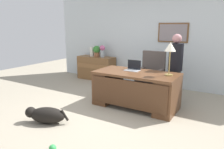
# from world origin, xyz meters

# --- Properties ---
(ground_plane) EXTENTS (12.00, 12.00, 0.00)m
(ground_plane) POSITION_xyz_m (0.00, 0.00, 0.00)
(ground_plane) COLOR #9E937F
(back_wall) EXTENTS (7.00, 0.16, 2.70)m
(back_wall) POSITION_xyz_m (0.00, 2.60, 1.35)
(back_wall) COLOR silver
(back_wall) RESTS_ON ground_plane
(desk) EXTENTS (1.79, 0.89, 0.77)m
(desk) POSITION_xyz_m (0.28, 0.64, 0.42)
(desk) COLOR brown
(desk) RESTS_ON ground_plane
(credenza) EXTENTS (1.25, 0.50, 0.76)m
(credenza) POSITION_xyz_m (-1.91, 2.25, 0.38)
(credenza) COLOR brown
(credenza) RESTS_ON ground_plane
(armchair) EXTENTS (0.60, 0.59, 1.11)m
(armchair) POSITION_xyz_m (0.23, 1.69, 0.49)
(armchair) COLOR #564C47
(armchair) RESTS_ON ground_plane
(person_standing) EXTENTS (0.32, 0.32, 1.58)m
(person_standing) POSITION_xyz_m (0.91, 1.39, 0.81)
(person_standing) COLOR #262323
(person_standing) RESTS_ON ground_plane
(dog_lying) EXTENTS (0.78, 0.53, 0.30)m
(dog_lying) POSITION_xyz_m (-0.77, -0.96, 0.15)
(dog_lying) COLOR black
(dog_lying) RESTS_ON ground_plane
(laptop) EXTENTS (0.32, 0.22, 0.22)m
(laptop) POSITION_xyz_m (0.13, 0.82, 0.83)
(laptop) COLOR #B2B5BA
(laptop) RESTS_ON desk
(desk_lamp) EXTENTS (0.22, 0.22, 0.67)m
(desk_lamp) POSITION_xyz_m (0.96, 0.75, 1.31)
(desk_lamp) COLOR #9E8447
(desk_lamp) RESTS_ON desk
(vase_with_flowers) EXTENTS (0.17, 0.17, 0.38)m
(vase_with_flowers) POSITION_xyz_m (-1.65, 2.25, 0.97)
(vase_with_flowers) COLOR #94A0A9
(vase_with_flowers) RESTS_ON credenza
(vase_empty) EXTENTS (0.14, 0.14, 0.31)m
(vase_empty) POSITION_xyz_m (-2.08, 2.25, 0.91)
(vase_empty) COLOR silver
(vase_empty) RESTS_ON credenza
(potted_plant) EXTENTS (0.24, 0.24, 0.36)m
(potted_plant) POSITION_xyz_m (-1.87, 2.25, 0.96)
(potted_plant) COLOR brown
(potted_plant) RESTS_ON credenza
(dog_toy_ball) EXTENTS (0.11, 0.11, 0.11)m
(dog_toy_ball) POSITION_xyz_m (0.03, -1.56, 0.05)
(dog_toy_ball) COLOR green
(dog_toy_ball) RESTS_ON ground_plane
(dog_toy_bone) EXTENTS (0.18, 0.10, 0.05)m
(dog_toy_bone) POSITION_xyz_m (-1.20, -0.70, 0.03)
(dog_toy_bone) COLOR #E53F33
(dog_toy_bone) RESTS_ON ground_plane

